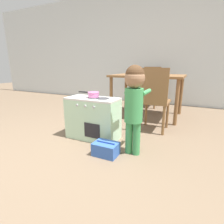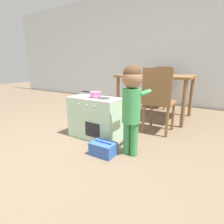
# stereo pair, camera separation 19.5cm
# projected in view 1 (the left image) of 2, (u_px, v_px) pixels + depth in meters

# --- Properties ---
(ground_plane) EXTENTS (16.00, 16.00, 0.00)m
(ground_plane) POSITION_uv_depth(u_px,v_px,m) (42.00, 169.00, 1.55)
(ground_plane) COLOR brown
(wall_back) EXTENTS (10.00, 0.06, 2.60)m
(wall_back) POSITION_uv_depth(u_px,v_px,m) (147.00, 48.00, 4.10)
(wall_back) COLOR silver
(wall_back) RESTS_ON ground_plane
(play_kitchen) EXTENTS (0.64, 0.32, 0.52)m
(play_kitchen) POSITION_uv_depth(u_px,v_px,m) (93.00, 118.00, 2.16)
(play_kitchen) COLOR #B2DBB7
(play_kitchen) RESTS_ON ground_plane
(toy_pot) EXTENTS (0.28, 0.13, 0.06)m
(toy_pot) POSITION_uv_depth(u_px,v_px,m) (93.00, 94.00, 2.08)
(toy_pot) COLOR pink
(toy_pot) RESTS_ON play_kitchen
(child_figure) EXTENTS (0.21, 0.36, 0.90)m
(child_figure) POSITION_uv_depth(u_px,v_px,m) (134.00, 97.00, 1.68)
(child_figure) COLOR #3D9351
(child_figure) RESTS_ON ground_plane
(toy_basket) EXTENTS (0.25, 0.18, 0.15)m
(toy_basket) POSITION_uv_depth(u_px,v_px,m) (106.00, 149.00, 1.78)
(toy_basket) COLOR #335BB2
(toy_basket) RESTS_ON ground_plane
(dining_table) EXTENTS (1.21, 0.83, 0.73)m
(dining_table) POSITION_uv_depth(u_px,v_px,m) (148.00, 80.00, 3.07)
(dining_table) COLOR brown
(dining_table) RESTS_ON ground_plane
(dining_chair_near) EXTENTS (0.38, 0.38, 0.86)m
(dining_chair_near) POSITION_uv_depth(u_px,v_px,m) (154.00, 99.00, 2.34)
(dining_chair_near) COLOR brown
(dining_chair_near) RESTS_ON ground_plane
(dining_chair_far) EXTENTS (0.38, 0.38, 0.86)m
(dining_chair_far) POSITION_uv_depth(u_px,v_px,m) (151.00, 86.00, 3.86)
(dining_chair_far) COLOR brown
(dining_chair_far) RESTS_ON ground_plane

